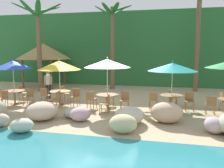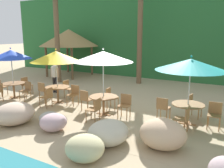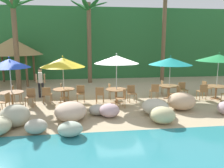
{
  "view_description": "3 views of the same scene",
  "coord_description": "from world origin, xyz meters",
  "views": [
    {
      "loc": [
        2.64,
        -11.37,
        2.86
      ],
      "look_at": [
        -0.01,
        0.04,
        1.22
      ],
      "focal_mm": 38.19,
      "sensor_mm": 36.0,
      "label": 1
    },
    {
      "loc": [
        4.42,
        -7.75,
        3.08
      ],
      "look_at": [
        -0.02,
        0.12,
        1.16
      ],
      "focal_mm": 37.84,
      "sensor_mm": 36.0,
      "label": 2
    },
    {
      "loc": [
        -1.82,
        -11.41,
        3.11
      ],
      "look_at": [
        -0.36,
        -0.07,
        0.97
      ],
      "focal_mm": 35.86,
      "sensor_mm": 36.0,
      "label": 3
    }
  ],
  "objects": [
    {
      "name": "dining_table_blue",
      "position": [
        -5.29,
        -0.32,
        0.61
      ],
      "size": [
        1.1,
        1.1,
        0.74
      ],
      "color": "olive",
      "rests_on": "ground"
    },
    {
      "name": "dining_table_yellow",
      "position": [
        -2.85,
        0.11,
        0.61
      ],
      "size": [
        1.1,
        1.1,
        0.74
      ],
      "color": "olive",
      "rests_on": "ground"
    },
    {
      "name": "chair_blue_inland",
      "position": [
        -5.41,
        0.52,
        0.51
      ],
      "size": [
        0.44,
        0.43,
        0.87
      ],
      "color": "#9E7042",
      "rests_on": "ground"
    },
    {
      "name": "chair_teal_inland",
      "position": [
        2.91,
        1.12,
        0.51
      ],
      "size": [
        0.48,
        0.47,
        0.87
      ],
      "color": "#9E7042",
      "rests_on": "ground"
    },
    {
      "name": "ground_plane",
      "position": [
        0.0,
        0.0,
        0.0
      ],
      "size": [
        120.0,
        120.0,
        0.0
      ],
      "primitive_type": "plane",
      "color": "tan"
    },
    {
      "name": "chair_white_right",
      "position": [
        -0.0,
        -1.13,
        0.51
      ],
      "size": [
        0.46,
        0.45,
        0.87
      ],
      "color": "#9E7042",
      "rests_on": "ground"
    },
    {
      "name": "chair_blue_left",
      "position": [
        -6.14,
        -0.47,
        0.51
      ],
      "size": [
        0.45,
        0.45,
        0.87
      ],
      "color": "#9E7042",
      "rests_on": "ground"
    },
    {
      "name": "chair_white_inland",
      "position": [
        -0.33,
        0.55,
        0.51
      ],
      "size": [
        0.46,
        0.45,
        0.87
      ],
      "color": "#9E7042",
      "rests_on": "ground"
    },
    {
      "name": "dining_table_teal",
      "position": [
        2.88,
        0.26,
        0.61
      ],
      "size": [
        1.1,
        1.1,
        0.74
      ],
      "color": "olive",
      "rests_on": "ground"
    },
    {
      "name": "foliage_backdrop",
      "position": [
        0.0,
        9.0,
        3.0
      ],
      "size": [
        28.0,
        2.4,
        6.0
      ],
      "color": "#286633",
      "rests_on": "ground"
    },
    {
      "name": "dining_table_white",
      "position": [
        -0.17,
        -0.29,
        0.61
      ],
      "size": [
        1.1,
        1.1,
        0.74
      ],
      "color": "olive",
      "rests_on": "ground"
    },
    {
      "name": "chair_yellow_seaward",
      "position": [
        -2.0,
        0.19,
        0.51
      ],
      "size": [
        0.42,
        0.43,
        0.87
      ],
      "color": "#9E7042",
      "rests_on": "ground"
    },
    {
      "name": "chair_yellow_inland",
      "position": [
        -2.97,
        0.95,
        0.51
      ],
      "size": [
        0.44,
        0.43,
        0.87
      ],
      "color": "#9E7042",
      "rests_on": "ground"
    },
    {
      "name": "chair_blue_seaward",
      "position": [
        -4.44,
        -0.29,
        0.51
      ],
      "size": [
        0.45,
        0.46,
        0.87
      ],
      "color": "#9E7042",
      "rests_on": "ground"
    },
    {
      "name": "rock_seawall",
      "position": [
        1.51,
        -3.1,
        0.36
      ],
      "size": [
        13.54,
        3.64,
        0.84
      ],
      "color": "#B6B498",
      "rests_on": "ground"
    },
    {
      "name": "chair_yellow_right",
      "position": [
        -2.67,
        -0.73,
        0.51
      ],
      "size": [
        0.47,
        0.46,
        0.87
      ],
      "color": "#9E7042",
      "rests_on": "ground"
    },
    {
      "name": "palm_tree_second",
      "position": [
        -1.33,
        5.91,
        4.04
      ],
      "size": [
        2.78,
        2.64,
        6.14
      ],
      "color": "brown",
      "rests_on": "ground"
    },
    {
      "name": "umbrella_blue",
      "position": [
        -5.29,
        -0.32,
        2.13
      ],
      "size": [
        1.95,
        1.95,
        2.46
      ],
      "color": "silver",
      "rests_on": "ground"
    },
    {
      "name": "umbrella_yellow",
      "position": [
        -2.85,
        0.11,
        2.11
      ],
      "size": [
        2.25,
        2.25,
        2.46
      ],
      "color": "silver",
      "rests_on": "ground"
    },
    {
      "name": "palm_tree_nearest",
      "position": [
        -6.07,
        3.77,
        4.21
      ],
      "size": [
        3.24,
        3.34,
        6.1
      ],
      "color": "brown",
      "rests_on": "ground"
    },
    {
      "name": "chair_white_seaward",
      "position": [
        0.67,
        -0.12,
        0.51
      ],
      "size": [
        0.46,
        0.46,
        0.87
      ],
      "color": "#9E7042",
      "rests_on": "ground"
    },
    {
      "name": "terrace_deck",
      "position": [
        0.0,
        0.0,
        0.0
      ],
      "size": [
        18.0,
        5.2,
        0.01
      ],
      "color": "tan",
      "rests_on": "ground"
    },
    {
      "name": "umbrella_white",
      "position": [
        -0.17,
        -0.29,
        2.26
      ],
      "size": [
        2.24,
        2.24,
        2.57
      ],
      "color": "silver",
      "rests_on": "ground"
    },
    {
      "name": "umbrella_teal",
      "position": [
        2.88,
        0.26,
        2.09
      ],
      "size": [
        2.34,
        2.34,
        2.4
      ],
      "color": "silver",
      "rests_on": "ground"
    },
    {
      "name": "palapa_hut",
      "position": [
        -6.97,
        6.0,
        2.8
      ],
      "size": [
        4.33,
        4.33,
        3.42
      ],
      "color": "brown",
      "rests_on": "ground"
    },
    {
      "name": "chair_teal_left",
      "position": [
        2.03,
        0.21,
        0.51
      ],
      "size": [
        0.44,
        0.45,
        0.87
      ],
      "color": "#9E7042",
      "rests_on": "ground"
    },
    {
      "name": "chair_white_left",
      "position": [
        -1.02,
        -0.25,
        0.51
      ],
      "size": [
        0.48,
        0.48,
        0.87
      ],
      "color": "#9E7042",
      "rests_on": "ground"
    },
    {
      "name": "chair_teal_right",
      "position": [
        2.94,
        -0.59,
        0.51
      ],
      "size": [
        0.44,
        0.44,
        0.87
      ],
      "color": "#9E7042",
      "rests_on": "ground"
    },
    {
      "name": "chair_yellow_left",
      "position": [
        -3.7,
        0.06,
        0.51
      ],
      "size": [
        0.44,
        0.45,
        0.87
      ],
      "color": "#9E7042",
      "rests_on": "ground"
    },
    {
      "name": "chair_teal_seaward",
      "position": [
        3.73,
        0.39,
        0.51
      ],
      "size": [
        0.44,
        0.44,
        0.87
      ],
      "color": "#9E7042",
      "rests_on": "ground"
    },
    {
      "name": "waiter_in_white",
      "position": [
        -4.25,
        1.45,
        0.99
      ],
      "size": [
        0.52,
        0.38,
        1.7
      ],
      "color": "#232328",
      "rests_on": "ground"
    }
  ]
}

